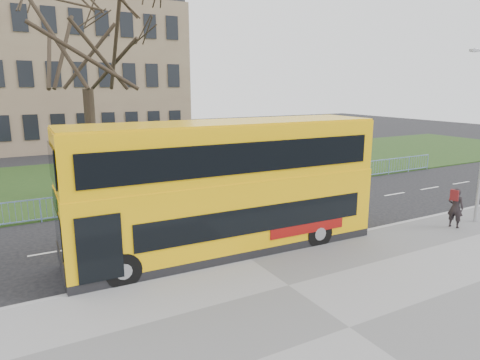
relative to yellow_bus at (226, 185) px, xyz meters
name	(u,v)px	position (x,y,z in m)	size (l,w,h in m)	color
ground	(227,245)	(0.27, 0.51, -2.54)	(120.00, 120.00, 0.00)	black
pavement	(349,329)	(0.27, -6.24, -2.48)	(80.00, 10.50, 0.12)	slate
kerb	(246,257)	(0.27, -1.04, -2.47)	(80.00, 0.20, 0.14)	gray
grass_verge	(130,177)	(0.27, 14.81, -2.50)	(80.00, 15.40, 0.08)	#1B3914
guard_railing	(168,194)	(0.27, 7.11, -1.99)	(40.00, 0.12, 1.10)	#7597D0
bare_tree	(86,67)	(-2.73, 10.51, 4.42)	(9.63, 9.63, 13.76)	black
civic_building	(22,76)	(-4.73, 35.51, 4.46)	(30.00, 15.00, 14.00)	#7D654F
yellow_bus	(226,185)	(0.00, 0.00, 0.00)	(11.38, 3.03, 4.74)	yellow
pedestrian	(455,208)	(9.60, -2.52, -1.56)	(0.63, 0.41, 1.72)	black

